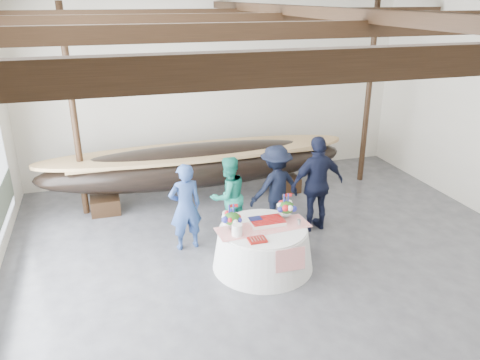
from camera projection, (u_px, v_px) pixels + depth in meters
name	position (u px, v px, depth m)	size (l,w,h in m)	color
floor	(311.00, 297.00, 7.64)	(10.00, 12.00, 0.01)	#3D3D42
wall_back	(217.00, 92.00, 12.14)	(10.00, 0.02, 4.50)	silver
ceiling	(330.00, 3.00, 5.98)	(10.00, 12.00, 0.01)	white
pavilion_structure	(303.00, 38.00, 6.85)	(9.80, 11.76, 4.50)	black
longboat_display	(198.00, 165.00, 11.00)	(7.29, 1.46, 1.37)	black
banquet_table	(263.00, 247.00, 8.39)	(1.81, 1.81, 0.78)	silver
tabletop_items	(258.00, 217.00, 8.30)	(1.70, 0.95, 0.40)	red
guest_woman_blue	(185.00, 207.00, 8.84)	(0.63, 0.41, 1.73)	navy
guest_woman_teal	(228.00, 196.00, 9.39)	(0.81, 0.63, 1.66)	#1B8E74
guest_man_left	(276.00, 187.00, 9.67)	(1.16, 0.66, 1.79)	black
guest_man_right	(317.00, 184.00, 9.53)	(1.18, 0.49, 2.01)	black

